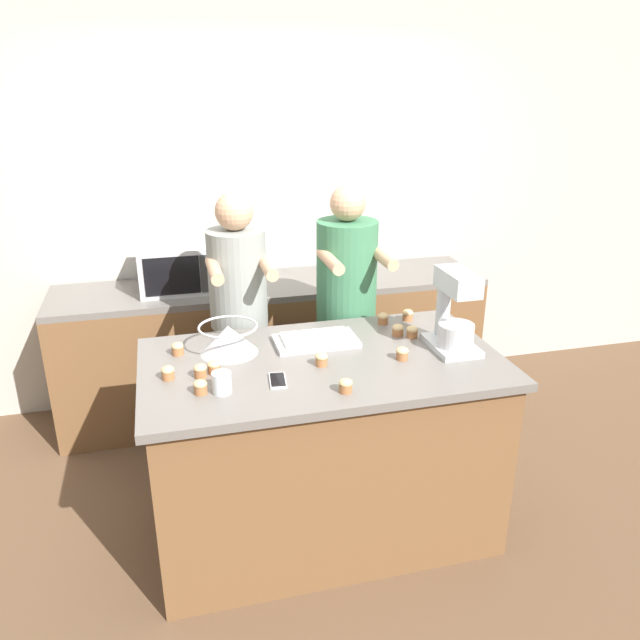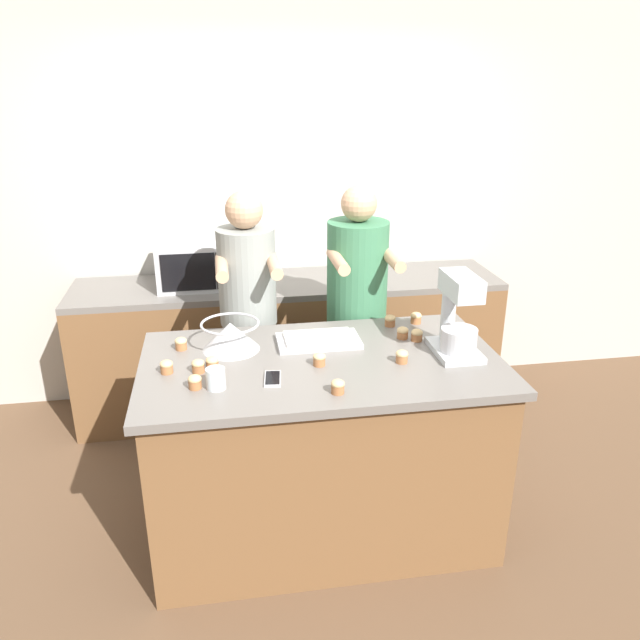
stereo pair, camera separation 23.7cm
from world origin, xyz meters
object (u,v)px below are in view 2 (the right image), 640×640
object	(u,v)px
person_left	(249,328)
cell_phone	(273,379)
baking_tray	(319,340)
cupcake_1	(403,333)
cupcake_8	(417,335)
cupcake_4	(319,359)
cupcake_9	(195,382)
cupcake_5	(402,356)
cupcake_2	(338,386)
cupcake_10	(167,367)
cupcake_11	(198,366)
person_right	(356,322)
cupcake_7	(181,343)
drinking_glass	(216,379)
mixing_bowl	(231,335)
cupcake_6	(212,363)
cupcake_3	(390,320)
cupcake_0	(416,318)
stand_mixer	(457,319)
microwave_oven	(196,264)

from	to	relation	value
person_left	cell_phone	bearing A→B (deg)	-86.15
baking_tray	cell_phone	distance (m)	0.44
cupcake_1	cupcake_8	distance (m)	0.07
cupcake_4	cupcake_9	size ratio (longest dim) A/B	1.00
cupcake_5	cupcake_8	bearing A→B (deg)	57.84
cupcake_1	cupcake_5	world-z (taller)	same
cupcake_2	cupcake_10	xyz separation A→B (m)	(-0.71, 0.31, 0.00)
cupcake_2	cupcake_11	distance (m)	0.65
person_right	cupcake_10	xyz separation A→B (m)	(-1.01, -0.68, 0.12)
cupcake_10	person_left	bearing A→B (deg)	59.40
cupcake_7	cupcake_8	distance (m)	1.16
person_left	baking_tray	distance (m)	0.57
drinking_glass	person_right	bearing A→B (deg)	47.16
drinking_glass	cupcake_9	xyz separation A→B (m)	(-0.09, 0.01, -0.01)
mixing_bowl	cell_phone	bearing A→B (deg)	-64.97
person_left	cupcake_6	bearing A→B (deg)	-106.68
drinking_glass	cupcake_5	world-z (taller)	drinking_glass
cupcake_6	cupcake_1	bearing A→B (deg)	11.91
cupcake_7	person_right	bearing A→B (deg)	24.04
cupcake_3	cupcake_11	xyz separation A→B (m)	(-0.99, -0.39, 0.00)
cupcake_7	cupcake_8	xyz separation A→B (m)	(1.15, -0.08, 0.00)
cupcake_2	cupcake_11	size ratio (longest dim) A/B	1.00
cupcake_9	cupcake_11	distance (m)	0.15
mixing_bowl	cupcake_0	world-z (taller)	mixing_bowl
cupcake_7	cupcake_9	bearing A→B (deg)	-79.93
person_right	cupcake_9	size ratio (longest dim) A/B	26.73
cupcake_3	cupcake_7	bearing A→B (deg)	-173.27
cupcake_1	cupcake_3	distance (m)	0.17
cupcake_1	cupcake_11	size ratio (longest dim) A/B	1.00
drinking_glass	cupcake_11	bearing A→B (deg)	114.61
stand_mixer	mixing_bowl	distance (m)	1.07
mixing_bowl	cupcake_11	distance (m)	0.28
cupcake_3	microwave_oven	bearing A→B (deg)	137.26
person_right	microwave_oven	bearing A→B (deg)	144.86
cupcake_8	person_left	bearing A→B (deg)	147.43
cupcake_5	cupcake_6	distance (m)	0.86
drinking_glass	cupcake_0	bearing A→B (deg)	28.54
cupcake_8	cupcake_11	bearing A→B (deg)	-170.35
stand_mixer	cupcake_8	distance (m)	0.26
cupcake_3	cupcake_6	bearing A→B (deg)	-158.22
cell_phone	drinking_glass	bearing A→B (deg)	-170.83
stand_mixer	cupcake_11	xyz separation A→B (m)	(-1.20, -0.01, -0.14)
person_right	cupcake_0	bearing A→B (deg)	-48.08
microwave_oven	cupcake_10	world-z (taller)	microwave_oven
microwave_oven	cupcake_6	world-z (taller)	microwave_oven
person_left	cupcake_11	bearing A→B (deg)	-110.76
person_right	baking_tray	world-z (taller)	person_right
cupcake_7	cupcake_9	size ratio (longest dim) A/B	1.00
mixing_bowl	cupcake_10	world-z (taller)	mixing_bowl
mixing_bowl	cupcake_8	bearing A→B (deg)	-2.94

